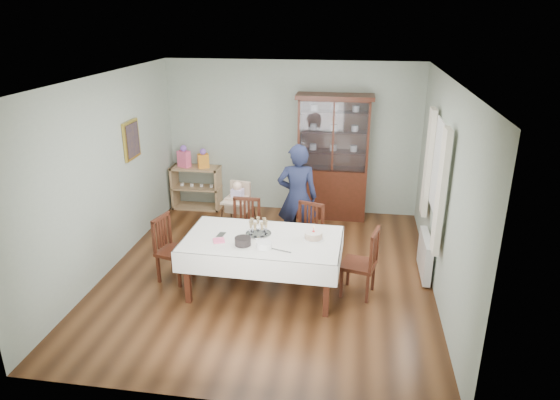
% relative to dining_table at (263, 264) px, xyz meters
% --- Properties ---
extents(floor, '(5.00, 5.00, 0.00)m').
position_rel_dining_table_xyz_m(floor, '(-0.02, 0.46, -0.38)').
color(floor, '#593319').
rests_on(floor, ground).
extents(room_shell, '(5.00, 5.00, 5.00)m').
position_rel_dining_table_xyz_m(room_shell, '(-0.02, 0.99, 1.32)').
color(room_shell, '#9EAA99').
rests_on(room_shell, floor).
extents(dining_table, '(2.03, 1.20, 0.76)m').
position_rel_dining_table_xyz_m(dining_table, '(0.00, 0.00, 0.00)').
color(dining_table, '#431A10').
rests_on(dining_table, floor).
extents(china_cabinet, '(1.30, 0.48, 2.18)m').
position_rel_dining_table_xyz_m(china_cabinet, '(0.73, 2.72, 0.74)').
color(china_cabinet, '#431A10').
rests_on(china_cabinet, floor).
extents(sideboard, '(0.90, 0.38, 0.80)m').
position_rel_dining_table_xyz_m(sideboard, '(-1.77, 2.74, 0.02)').
color(sideboard, tan).
rests_on(sideboard, floor).
extents(picture_frame, '(0.04, 0.48, 0.58)m').
position_rel_dining_table_xyz_m(picture_frame, '(-2.24, 1.26, 1.27)').
color(picture_frame, gold).
rests_on(picture_frame, room_shell).
extents(window, '(0.04, 1.02, 1.22)m').
position_rel_dining_table_xyz_m(window, '(2.20, 0.76, 1.17)').
color(window, white).
rests_on(window, room_shell).
extents(curtain_left, '(0.07, 0.30, 1.55)m').
position_rel_dining_table_xyz_m(curtain_left, '(2.14, 0.14, 1.07)').
color(curtain_left, silver).
rests_on(curtain_left, room_shell).
extents(curtain_right, '(0.07, 0.30, 1.55)m').
position_rel_dining_table_xyz_m(curtain_right, '(2.14, 1.38, 1.07)').
color(curtain_right, silver).
rests_on(curtain_right, room_shell).
extents(radiator, '(0.10, 0.80, 0.55)m').
position_rel_dining_table_xyz_m(radiator, '(2.14, 0.76, -0.08)').
color(radiator, white).
rests_on(radiator, floor).
extents(chair_far_left, '(0.42, 0.42, 0.93)m').
position_rel_dining_table_xyz_m(chair_far_left, '(-0.41, 0.78, -0.11)').
color(chair_far_left, '#431A10').
rests_on(chair_far_left, floor).
extents(chair_far_right, '(0.51, 0.51, 0.92)m').
position_rel_dining_table_xyz_m(chair_far_right, '(0.49, 0.79, -0.11)').
color(chair_far_right, '#431A10').
rests_on(chair_far_right, floor).
extents(chair_end_left, '(0.49, 0.49, 0.91)m').
position_rel_dining_table_xyz_m(chair_end_left, '(-1.26, 0.12, -0.12)').
color(chair_end_left, '#431A10').
rests_on(chair_end_left, floor).
extents(chair_end_right, '(0.50, 0.50, 0.92)m').
position_rel_dining_table_xyz_m(chair_end_right, '(1.25, 0.11, -0.11)').
color(chair_end_right, '#431A10').
rests_on(chair_end_right, floor).
extents(woman, '(0.65, 0.47, 1.66)m').
position_rel_dining_table_xyz_m(woman, '(0.28, 1.35, 0.45)').
color(woman, black).
rests_on(woman, floor).
extents(high_chair, '(0.52, 0.52, 1.01)m').
position_rel_dining_table_xyz_m(high_chair, '(-0.67, 1.43, 0.01)').
color(high_chair, black).
rests_on(high_chair, floor).
extents(champagne_tray, '(0.34, 0.34, 0.20)m').
position_rel_dining_table_xyz_m(champagne_tray, '(-0.07, 0.11, 0.44)').
color(champagne_tray, silver).
rests_on(champagne_tray, dining_table).
extents(birthday_cake, '(0.26, 0.26, 0.18)m').
position_rel_dining_table_xyz_m(birthday_cake, '(0.64, 0.08, 0.42)').
color(birthday_cake, white).
rests_on(birthday_cake, dining_table).
extents(plate_stack_dark, '(0.23, 0.23, 0.10)m').
position_rel_dining_table_xyz_m(plate_stack_dark, '(-0.20, -0.22, 0.42)').
color(plate_stack_dark, black).
rests_on(plate_stack_dark, dining_table).
extents(plate_stack_white, '(0.23, 0.23, 0.08)m').
position_rel_dining_table_xyz_m(plate_stack_white, '(0.07, -0.27, 0.41)').
color(plate_stack_white, white).
rests_on(plate_stack_white, dining_table).
extents(napkin_stack, '(0.18, 0.18, 0.02)m').
position_rel_dining_table_xyz_m(napkin_stack, '(-0.53, -0.17, 0.39)').
color(napkin_stack, '#FE5D8A').
rests_on(napkin_stack, dining_table).
extents(cutlery, '(0.13, 0.17, 0.01)m').
position_rel_dining_table_xyz_m(cutlery, '(-0.58, 0.01, 0.38)').
color(cutlery, silver).
rests_on(cutlery, dining_table).
extents(cake_knife, '(0.26, 0.10, 0.01)m').
position_rel_dining_table_xyz_m(cake_knife, '(0.29, -0.32, 0.38)').
color(cake_knife, silver).
rests_on(cake_knife, dining_table).
extents(gift_bag_pink, '(0.25, 0.21, 0.40)m').
position_rel_dining_table_xyz_m(gift_bag_pink, '(-1.96, 2.72, 0.59)').
color(gift_bag_pink, '#FE5D8A').
rests_on(gift_bag_pink, sideboard).
extents(gift_bag_orange, '(0.23, 0.20, 0.36)m').
position_rel_dining_table_xyz_m(gift_bag_orange, '(-1.60, 2.72, 0.57)').
color(gift_bag_orange, orange).
rests_on(gift_bag_orange, sideboard).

